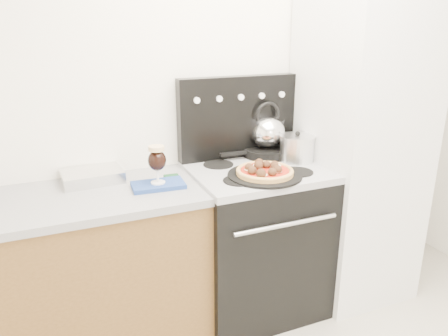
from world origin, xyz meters
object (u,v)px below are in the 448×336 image
stove_body (255,242)px  pizza (265,170)px  beer_glass (157,164)px  tea_kettle (267,129)px  oven_mitt (158,185)px  skillet (267,152)px  fridge (357,151)px  stock_pot (297,149)px  base_cabinet (66,281)px  pizza_pan (265,175)px

stove_body → pizza: (-0.02, -0.14, 0.52)m
beer_glass → tea_kettle: bearing=16.2°
oven_mitt → skillet: 0.80m
stove_body → pizza: pizza is taller
fridge → pizza: 0.73m
fridge → stock_pot: 0.42m
base_cabinet → skillet: skillet is taller
skillet → tea_kettle: tea_kettle is taller
pizza → skillet: bearing=60.3°
fridge → pizza: (-0.72, -0.11, 0.01)m
beer_glass → pizza: beer_glass is taller
oven_mitt → tea_kettle: size_ratio=1.12×
base_cabinet → stock_pot: size_ratio=7.04×
pizza_pan → oven_mitt: bearing=168.4°
stove_body → pizza_pan: bearing=-98.8°
pizza → tea_kettle: tea_kettle is taller
fridge → tea_kettle: size_ratio=7.78×
skillet → stove_body: bearing=-130.2°
stock_pot → base_cabinet: bearing=-179.5°
beer_glass → skillet: (0.76, 0.22, -0.08)m
oven_mitt → beer_glass: size_ratio=1.32×
beer_glass → stock_pot: bearing=3.7°
base_cabinet → tea_kettle: (1.28, 0.18, 0.66)m
oven_mitt → stove_body: bearing=1.8°
beer_glass → pizza_pan: size_ratio=0.50×
tea_kettle → oven_mitt: bearing=-144.9°
base_cabinet → oven_mitt: 0.71m
beer_glass → pizza: 0.59m
stock_pot → pizza_pan: bearing=-150.7°
stove_body → beer_glass: (-0.59, -0.02, 0.59)m
pizza_pan → tea_kettle: bearing=60.3°
beer_glass → oven_mitt: bearing=0.0°
pizza_pan → tea_kettle: (0.19, 0.34, 0.17)m
pizza_pan → tea_kettle: size_ratio=1.69×
oven_mitt → tea_kettle: 0.82m
stock_pot → beer_glass: bearing=-176.3°
base_cabinet → pizza_pan: 1.20m
skillet → pizza: bearing=-119.7°
pizza_pan → stock_pot: 0.36m
stove_body → beer_glass: size_ratio=4.27×
beer_glass → stock_pot: beer_glass is taller
tea_kettle → base_cabinet: bearing=-153.2°
pizza → oven_mitt: bearing=168.4°
oven_mitt → pizza_pan: size_ratio=0.66×
pizza → stock_pot: bearing=29.3°
base_cabinet → stove_body: size_ratio=1.65×
base_cabinet → stove_body: stove_body is taller
skillet → stock_pot: (0.12, -0.17, 0.05)m
fridge → beer_glass: size_ratio=9.21×
skillet → stock_pot: bearing=-54.8°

